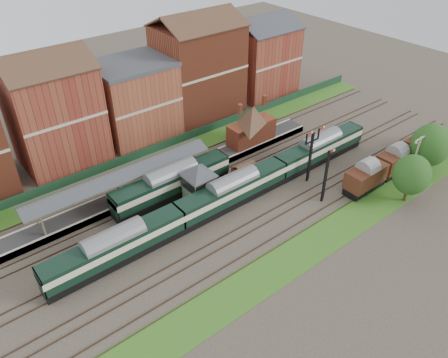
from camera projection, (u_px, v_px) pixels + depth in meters
ground at (232, 204)px, 58.71m from camera, size 160.00×160.00×0.00m
grass_back at (168, 155)px, 68.91m from camera, size 90.00×4.50×0.06m
grass_front at (297, 254)px, 51.03m from camera, size 90.00×5.00×0.06m
fence at (161, 146)px, 69.77m from camera, size 90.00×0.12×1.50m
platform at (161, 182)px, 62.10m from camera, size 55.00×3.40×1.00m
signal_box at (199, 182)px, 57.42m from camera, size 5.40×5.40×6.00m
brick_hut at (245, 173)px, 62.65m from camera, size 3.20×2.64×2.94m
station_building at (252, 125)px, 68.79m from camera, size 8.10×8.10×5.90m
canopy at (119, 173)px, 56.68m from camera, size 26.00×3.89×4.08m
semaphore_bracket at (311, 153)px, 60.59m from camera, size 3.60×0.25×8.18m
semaphore_siding at (326, 176)px, 56.97m from camera, size 1.23×0.25×8.00m
yard_lamp at (416, 156)px, 61.33m from camera, size 2.60×0.22×7.00m
town_backdrop at (133, 96)px, 70.55m from camera, size 69.00×10.00×16.00m
dmu_train at (233, 190)px, 57.45m from camera, size 51.25×2.70×3.94m
platform_railcar at (172, 182)px, 58.84m from camera, size 17.57×2.77×4.05m
goods_van_a at (366, 177)px, 60.10m from camera, size 6.43×2.79×3.90m
goods_van_b at (395, 160)px, 63.70m from camera, size 6.25×2.71×3.79m
goods_van_c at (421, 146)px, 67.20m from camera, size 6.14×2.66×3.72m
tree_near at (431, 145)px, 62.16m from camera, size 5.49×5.49×7.94m
tree_far at (412, 175)px, 56.94m from camera, size 4.85×4.85×7.07m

